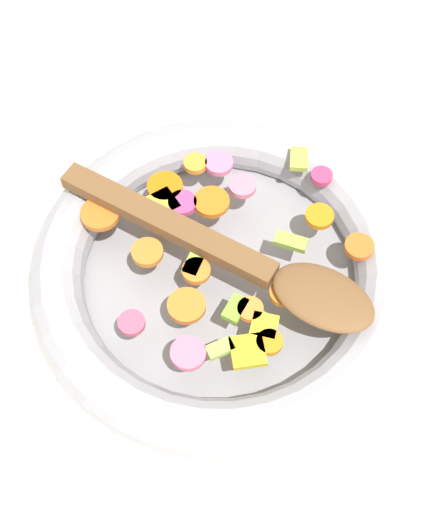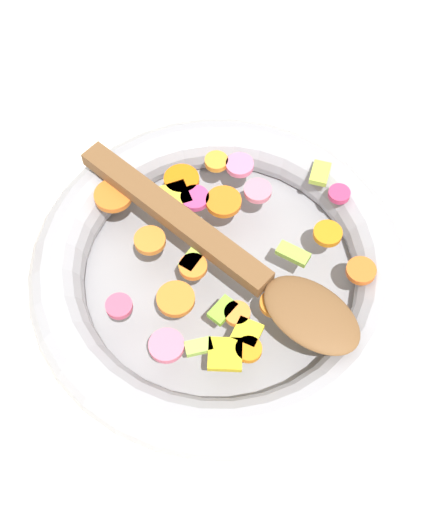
{
  "view_description": "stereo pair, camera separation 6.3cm",
  "coord_description": "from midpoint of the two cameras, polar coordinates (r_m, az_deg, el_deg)",
  "views": [
    {
      "loc": [
        -0.15,
        0.28,
        0.59
      ],
      "look_at": [
        0.0,
        0.0,
        0.05
      ],
      "focal_mm": 50.0,
      "sensor_mm": 36.0,
      "label": 1
    },
    {
      "loc": [
        -0.21,
        0.24,
        0.59
      ],
      "look_at": [
        0.0,
        0.0,
        0.05
      ],
      "focal_mm": 50.0,
      "sensor_mm": 36.0,
      "label": 2
    }
  ],
  "objects": [
    {
      "name": "skillet",
      "position": [
        0.65,
        -2.75,
        -1.48
      ],
      "size": [
        0.35,
        0.35,
        0.05
      ],
      "color": "gray",
      "rests_on": "ground_plane"
    },
    {
      "name": "ground_plane",
      "position": [
        0.67,
        -2.67,
        -2.41
      ],
      "size": [
        4.0,
        4.0,
        0.0
      ],
      "primitive_type": "plane",
      "color": "silver"
    },
    {
      "name": "chopped_vegetables",
      "position": [
        0.63,
        -3.12,
        0.47
      ],
      "size": [
        0.26,
        0.25,
        0.01
      ],
      "color": "orange",
      "rests_on": "skillet"
    },
    {
      "name": "wooden_spoon",
      "position": [
        0.61,
        -0.88,
        -0.65
      ],
      "size": [
        0.3,
        0.06,
        0.01
      ],
      "color": "brown",
      "rests_on": "chopped_vegetables"
    }
  ]
}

